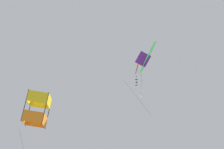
% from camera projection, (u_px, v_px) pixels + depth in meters
% --- Properties ---
extents(kite_box_highest, '(2.64, 2.46, 9.17)m').
position_uv_depth(kite_box_highest, '(37.00, 110.00, 20.57)').
color(kite_box_highest, yellow).
extents(kite_diamond_near_left, '(2.25, 1.82, 4.91)m').
position_uv_depth(kite_diamond_near_left, '(139.00, 63.00, 27.42)').
color(kite_diamond_near_left, orange).
extents(kite_delta_far_centre, '(2.96, 2.63, 3.47)m').
position_uv_depth(kite_delta_far_centre, '(147.00, 57.00, 22.68)').
color(kite_delta_far_centre, green).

